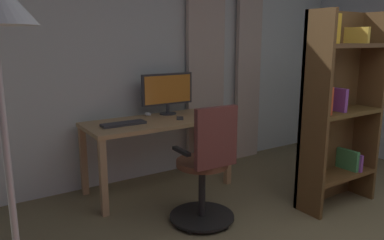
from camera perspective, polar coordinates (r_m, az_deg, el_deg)
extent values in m
cube|color=silver|center=(4.28, -4.93, 10.82)|extent=(5.36, 0.10, 2.88)
cube|color=#C3B0A2|center=(4.90, 8.57, 9.16)|extent=(0.37, 0.06, 2.58)
cube|color=#C3B0A2|center=(4.48, 2.09, 9.01)|extent=(0.51, 0.06, 2.58)
cube|color=tan|center=(3.82, -5.25, -0.27)|extent=(1.47, 0.64, 0.04)
cube|color=tan|center=(4.05, 5.48, -4.95)|extent=(0.06, 0.06, 0.70)
cube|color=tan|center=(3.41, -13.33, -8.61)|extent=(0.06, 0.06, 0.70)
cube|color=tan|center=(4.49, 1.00, -3.19)|extent=(0.06, 0.06, 0.70)
cube|color=tan|center=(3.91, -16.17, -6.02)|extent=(0.06, 0.06, 0.70)
cylinder|color=black|center=(3.36, 1.51, -14.40)|extent=(0.56, 0.56, 0.02)
sphere|color=black|center=(3.49, 5.17, -13.58)|extent=(0.05, 0.05, 0.05)
sphere|color=black|center=(3.59, 0.44, -12.82)|extent=(0.05, 0.05, 0.05)
sphere|color=black|center=(3.39, -2.99, -14.44)|extent=(0.05, 0.05, 0.05)
sphere|color=black|center=(3.15, -0.28, -16.58)|extent=(0.05, 0.05, 0.05)
sphere|color=black|center=(3.22, 5.18, -15.93)|extent=(0.05, 0.05, 0.05)
cylinder|color=black|center=(3.26, 1.53, -10.79)|extent=(0.06, 0.06, 0.46)
cylinder|color=brown|center=(3.17, 1.55, -6.55)|extent=(0.45, 0.45, 0.05)
cube|color=brown|center=(2.93, 3.70, -2.67)|extent=(0.38, 0.06, 0.48)
cube|color=black|center=(3.03, -1.63, -4.76)|extent=(0.05, 0.24, 0.03)
cube|color=black|center=(3.24, 4.56, -3.68)|extent=(0.05, 0.24, 0.03)
cylinder|color=#333338|center=(4.09, -3.69, 0.99)|extent=(0.18, 0.18, 0.01)
cylinder|color=#333338|center=(4.08, -3.70, 1.71)|extent=(0.04, 0.04, 0.09)
cube|color=#333338|center=(4.05, -3.77, 4.72)|extent=(0.60, 0.03, 0.34)
cube|color=orange|center=(4.04, -3.65, 4.69)|extent=(0.56, 0.01, 0.30)
cube|color=#333338|center=(3.63, -10.37, -0.56)|extent=(0.43, 0.13, 0.02)
ellipsoid|color=white|center=(4.01, -6.74, 0.88)|extent=(0.06, 0.10, 0.04)
cube|color=#333338|center=(3.85, -1.84, 0.28)|extent=(0.13, 0.16, 0.01)
cube|color=brown|center=(4.00, 25.14, 1.70)|extent=(0.04, 0.30, 1.79)
cube|color=brown|center=(3.37, 18.06, 0.47)|extent=(0.04, 0.30, 1.79)
cube|color=brown|center=(3.75, 20.26, 1.47)|extent=(0.82, 0.04, 1.79)
cube|color=brown|center=(3.83, 21.19, -7.64)|extent=(0.74, 0.30, 0.04)
cube|color=brown|center=(3.68, 21.90, 1.14)|extent=(0.74, 0.30, 0.04)
cube|color=brown|center=(3.62, 22.66, 10.43)|extent=(0.74, 0.30, 0.04)
cube|color=purple|center=(3.94, 22.83, -5.69)|extent=(0.03, 0.27, 0.16)
cube|color=purple|center=(3.58, 21.22, 2.91)|extent=(0.04, 0.19, 0.21)
cube|color=gold|center=(3.70, 23.72, 11.73)|extent=(0.04, 0.24, 0.14)
cube|color=#459757|center=(3.90, 22.57, -5.59)|extent=(0.04, 0.23, 0.19)
cube|color=#D14928|center=(3.41, 19.16, 2.88)|extent=(0.05, 0.20, 0.24)
cube|color=gold|center=(3.37, 19.85, 12.91)|extent=(0.05, 0.23, 0.24)
cylinder|color=#A5A5A8|center=(1.86, -25.56, -12.68)|extent=(0.03, 0.03, 1.60)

